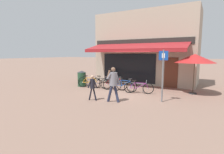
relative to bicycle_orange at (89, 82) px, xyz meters
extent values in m
plane|color=#846656|center=(2.74, -0.09, -0.38)|extent=(160.00, 160.00, 0.00)
cube|color=tan|center=(2.52, 4.31, 2.40)|extent=(7.90, 3.00, 5.56)
cube|color=black|center=(1.65, 2.79, 0.87)|extent=(4.34, 0.04, 2.20)
cube|color=#5B2D1E|center=(4.89, 2.79, 0.67)|extent=(0.90, 0.04, 2.10)
cube|color=#282623|center=(2.52, 2.79, 2.82)|extent=(7.50, 0.06, 0.44)
cube|color=maroon|center=(2.52, 1.84, 2.49)|extent=(7.11, 1.95, 0.50)
cube|color=maroon|center=(2.52, 0.87, 2.17)|extent=(7.11, 0.03, 0.20)
cylinder|color=#47494F|center=(1.73, 0.27, 0.17)|extent=(4.26, 0.04, 0.04)
cylinder|color=#47494F|center=(-0.35, 0.27, -0.11)|extent=(0.04, 0.04, 0.55)
cylinder|color=#47494F|center=(3.81, 0.27, -0.11)|extent=(0.04, 0.04, 0.55)
torus|color=black|center=(0.53, 0.11, -0.03)|extent=(0.71, 0.22, 0.71)
cylinder|color=#9E9EA3|center=(0.53, 0.11, -0.03)|extent=(0.08, 0.08, 0.07)
torus|color=black|center=(-0.52, -0.10, -0.03)|extent=(0.71, 0.22, 0.71)
cylinder|color=#9E9EA3|center=(-0.52, -0.10, -0.03)|extent=(0.08, 0.08, 0.07)
cylinder|color=orange|center=(0.13, 0.02, 0.13)|extent=(0.60, 0.13, 0.38)
cylinder|color=orange|center=(0.10, 0.00, 0.31)|extent=(0.66, 0.17, 0.05)
cylinder|color=orange|center=(-0.19, -0.05, 0.14)|extent=(0.12, 0.08, 0.37)
cylinder|color=orange|center=(-0.34, -0.07, -0.04)|extent=(0.38, 0.11, 0.05)
cylinder|color=orange|center=(-0.38, -0.08, 0.15)|extent=(0.32, 0.08, 0.37)
cylinder|color=orange|center=(0.48, 0.09, 0.14)|extent=(0.15, 0.08, 0.34)
cylinder|color=#9E9EA3|center=(-0.24, -0.07, 0.37)|extent=(0.06, 0.04, 0.11)
cube|color=black|center=(-0.26, -0.08, 0.44)|extent=(0.26, 0.15, 0.06)
cylinder|color=#9E9EA3|center=(0.42, 0.06, 0.37)|extent=(0.03, 0.04, 0.14)
cylinder|color=#9E9EA3|center=(0.42, 0.06, 0.44)|extent=(0.13, 0.51, 0.05)
torus|color=black|center=(1.43, 0.03, -0.02)|extent=(0.73, 0.20, 0.72)
cylinder|color=#9E9EA3|center=(1.43, 0.03, -0.02)|extent=(0.08, 0.07, 0.08)
torus|color=black|center=(0.44, 0.16, -0.02)|extent=(0.73, 0.20, 0.72)
cylinder|color=#9E9EA3|center=(0.44, 0.16, -0.02)|extent=(0.08, 0.07, 0.08)
cylinder|color=black|center=(1.06, 0.09, 0.14)|extent=(0.56, 0.07, 0.38)
cylinder|color=black|center=(1.02, 0.11, 0.33)|extent=(0.62, 0.12, 0.05)
cylinder|color=black|center=(0.75, 0.13, 0.15)|extent=(0.12, 0.09, 0.38)
cylinder|color=black|center=(0.61, 0.14, -0.03)|extent=(0.36, 0.08, 0.05)
cylinder|color=black|center=(0.57, 0.16, 0.16)|extent=(0.31, 0.04, 0.38)
cylinder|color=black|center=(1.38, 0.05, 0.15)|extent=(0.15, 0.09, 0.35)
cylinder|color=#9E9EA3|center=(0.70, 0.16, 0.38)|extent=(0.06, 0.04, 0.11)
cube|color=black|center=(0.69, 0.17, 0.45)|extent=(0.25, 0.13, 0.06)
cylinder|color=#9E9EA3|center=(1.33, 0.08, 0.39)|extent=(0.03, 0.04, 0.14)
cylinder|color=#9E9EA3|center=(1.33, 0.09, 0.46)|extent=(0.09, 0.52, 0.07)
torus|color=black|center=(2.32, 0.38, -0.01)|extent=(0.75, 0.26, 0.74)
cylinder|color=#9E9EA3|center=(2.32, 0.38, -0.01)|extent=(0.08, 0.08, 0.07)
torus|color=black|center=(1.24, 0.15, -0.01)|extent=(0.75, 0.26, 0.74)
cylinder|color=#9E9EA3|center=(1.24, 0.15, -0.01)|extent=(0.08, 0.08, 0.07)
cylinder|color=#B21E1E|center=(1.91, 0.30, 0.15)|extent=(0.60, 0.19, 0.39)
cylinder|color=#B21E1E|center=(1.87, 0.31, 0.34)|extent=(0.67, 0.18, 0.05)
cylinder|color=#B21E1E|center=(1.58, 0.23, 0.16)|extent=(0.13, 0.05, 0.39)
cylinder|color=#B21E1E|center=(1.43, 0.19, -0.02)|extent=(0.39, 0.11, 0.05)
cylinder|color=#B21E1E|center=(1.39, 0.19, 0.17)|extent=(0.33, 0.13, 0.39)
cylinder|color=#B21E1E|center=(2.26, 0.38, 0.16)|extent=(0.16, 0.04, 0.36)
cylinder|color=#9E9EA3|center=(1.52, 0.24, 0.40)|extent=(0.06, 0.03, 0.11)
cube|color=black|center=(1.50, 0.24, 0.47)|extent=(0.26, 0.15, 0.06)
cylinder|color=#9E9EA3|center=(2.20, 0.39, 0.41)|extent=(0.03, 0.04, 0.14)
cylinder|color=#9E9EA3|center=(2.20, 0.39, 0.48)|extent=(0.13, 0.51, 0.07)
torus|color=black|center=(3.12, 0.14, -0.03)|extent=(0.70, 0.11, 0.70)
cylinder|color=#9E9EA3|center=(3.12, 0.14, -0.03)|extent=(0.07, 0.07, 0.07)
torus|color=black|center=(2.07, 0.13, -0.03)|extent=(0.70, 0.11, 0.70)
cylinder|color=#9E9EA3|center=(2.07, 0.13, -0.03)|extent=(0.07, 0.07, 0.07)
cylinder|color=#1E4793|center=(2.73, 0.15, 0.12)|extent=(0.59, 0.07, 0.37)
cylinder|color=#1E4793|center=(2.69, 0.17, 0.30)|extent=(0.65, 0.04, 0.05)
cylinder|color=#1E4793|center=(2.40, 0.15, 0.13)|extent=(0.12, 0.07, 0.37)
cylinder|color=#1E4793|center=(2.26, 0.13, -0.04)|extent=(0.37, 0.04, 0.05)
cylinder|color=#1E4793|center=(2.22, 0.15, 0.14)|extent=(0.32, 0.07, 0.36)
cylinder|color=#1E4793|center=(3.07, 0.16, 0.13)|extent=(0.15, 0.07, 0.34)
cylinder|color=#9E9EA3|center=(2.35, 0.17, 0.36)|extent=(0.06, 0.04, 0.11)
cube|color=black|center=(2.33, 0.17, 0.43)|extent=(0.24, 0.11, 0.06)
cylinder|color=#9E9EA3|center=(3.01, 0.17, 0.36)|extent=(0.03, 0.04, 0.14)
cylinder|color=#9E9EA3|center=(3.01, 0.18, 0.43)|extent=(0.03, 0.52, 0.07)
torus|color=black|center=(4.16, 0.17, -0.05)|extent=(0.65, 0.25, 0.65)
cylinder|color=#9E9EA3|center=(4.16, 0.17, -0.05)|extent=(0.08, 0.08, 0.07)
torus|color=black|center=(3.09, -0.14, -0.05)|extent=(0.65, 0.25, 0.65)
cylinder|color=#9E9EA3|center=(3.09, -0.14, -0.05)|extent=(0.08, 0.08, 0.07)
cylinder|color=#892D7A|center=(3.76, 0.05, 0.09)|extent=(0.61, 0.19, 0.35)
cylinder|color=#892D7A|center=(3.72, 0.03, 0.26)|extent=(0.67, 0.22, 0.05)
cylinder|color=#892D7A|center=(3.43, -0.05, 0.10)|extent=(0.12, 0.08, 0.34)
cylinder|color=#892D7A|center=(3.28, -0.08, -0.06)|extent=(0.39, 0.14, 0.05)
cylinder|color=#892D7A|center=(3.24, -0.10, 0.10)|extent=(0.33, 0.11, 0.34)
cylinder|color=#892D7A|center=(4.10, 0.15, 0.10)|extent=(0.16, 0.09, 0.32)
cylinder|color=#9E9EA3|center=(3.37, -0.07, 0.31)|extent=(0.06, 0.04, 0.11)
cube|color=black|center=(3.36, -0.08, 0.38)|extent=(0.26, 0.16, 0.05)
cylinder|color=#9E9EA3|center=(4.05, 0.12, 0.32)|extent=(0.03, 0.04, 0.14)
cylinder|color=#9E9EA3|center=(4.05, 0.12, 0.39)|extent=(0.17, 0.51, 0.05)
cylinder|color=#282D47|center=(3.07, -2.40, 0.03)|extent=(0.38, 0.19, 0.85)
cylinder|color=#282D47|center=(3.34, -2.23, 0.03)|extent=(0.38, 0.19, 0.85)
cylinder|color=gray|center=(3.21, -2.31, 0.76)|extent=(0.46, 0.46, 0.65)
sphere|color=brown|center=(3.21, -2.31, 1.22)|extent=(0.21, 0.21, 0.21)
cylinder|color=gray|center=(3.34, -2.11, 0.76)|extent=(0.30, 0.13, 0.58)
cylinder|color=gray|center=(3.10, -2.54, 0.91)|extent=(0.25, 0.18, 0.30)
cylinder|color=brown|center=(3.07, -2.52, 0.99)|extent=(0.20, 0.21, 0.44)
cube|color=black|center=(3.11, -2.48, 1.20)|extent=(0.03, 0.07, 0.14)
cylinder|color=black|center=(2.06, -2.63, -0.07)|extent=(0.26, 0.11, 0.64)
cylinder|color=black|center=(2.25, -2.53, -0.07)|extent=(0.26, 0.11, 0.64)
cylinder|color=black|center=(2.15, -2.58, 0.48)|extent=(0.26, 0.26, 0.49)
sphere|color=tan|center=(2.15, -2.58, 0.83)|extent=(0.16, 0.16, 0.16)
cylinder|color=black|center=(2.24, -2.45, 0.48)|extent=(0.21, 0.08, 0.43)
cylinder|color=black|center=(2.07, -2.70, 0.48)|extent=(0.21, 0.08, 0.43)
cylinder|color=#23472D|center=(-0.82, 0.17, 0.13)|extent=(0.59, 0.59, 1.01)
cone|color=#33353A|center=(-0.82, 0.17, 0.69)|extent=(0.61, 0.61, 0.12)
cylinder|color=slate|center=(5.28, -1.11, 0.89)|extent=(0.07, 0.07, 2.55)
cube|color=#14429E|center=(5.28, -1.12, 1.88)|extent=(0.44, 0.02, 0.44)
cube|color=white|center=(5.28, -1.13, 1.88)|extent=(0.14, 0.01, 0.22)
cylinder|color=#4C3D2D|center=(6.43, 1.53, 0.76)|extent=(0.05, 0.05, 2.29)
cone|color=red|center=(6.43, 1.53, 1.71)|extent=(2.24, 2.24, 0.51)
cylinder|color=#262628|center=(6.43, 1.53, -0.35)|extent=(0.44, 0.44, 0.06)
camera|label=1|loc=(7.32, -9.58, 1.99)|focal=28.00mm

